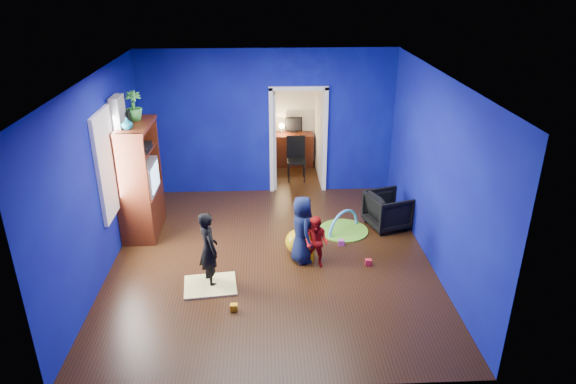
{
  "coord_description": "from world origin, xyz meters",
  "views": [
    {
      "loc": [
        -0.07,
        -7.08,
        4.29
      ],
      "look_at": [
        0.28,
        0.4,
        0.99
      ],
      "focal_mm": 32.0,
      "sensor_mm": 36.0,
      "label": 1
    }
  ],
  "objects_px": {
    "kid_chair": "(305,245)",
    "child_navy": "(302,230)",
    "vase": "(127,123)",
    "folding_chair": "(296,160)",
    "crt_tv": "(141,178)",
    "armchair": "(388,210)",
    "tv_armoire": "(139,180)",
    "toddler_red": "(316,242)",
    "child_black": "(209,249)",
    "play_mat": "(343,230)",
    "hopper_ball": "(298,242)",
    "study_desk": "(294,149)"
  },
  "relations": [
    {
      "from": "crt_tv",
      "to": "play_mat",
      "type": "distance_m",
      "value": 3.61
    },
    {
      "from": "armchair",
      "to": "crt_tv",
      "type": "bearing_deg",
      "value": 72.23
    },
    {
      "from": "folding_chair",
      "to": "armchair",
      "type": "bearing_deg",
      "value": -56.49
    },
    {
      "from": "vase",
      "to": "kid_chair",
      "type": "height_order",
      "value": "vase"
    },
    {
      "from": "child_navy",
      "to": "play_mat",
      "type": "distance_m",
      "value": 1.35
    },
    {
      "from": "tv_armoire",
      "to": "play_mat",
      "type": "relative_size",
      "value": 2.26
    },
    {
      "from": "tv_armoire",
      "to": "crt_tv",
      "type": "height_order",
      "value": "tv_armoire"
    },
    {
      "from": "crt_tv",
      "to": "hopper_ball",
      "type": "relative_size",
      "value": 1.76
    },
    {
      "from": "kid_chair",
      "to": "folding_chair",
      "type": "xyz_separation_m",
      "value": [
        0.06,
        3.32,
        0.21
      ]
    },
    {
      "from": "vase",
      "to": "folding_chair",
      "type": "bearing_deg",
      "value": 42.17
    },
    {
      "from": "study_desk",
      "to": "hopper_ball",
      "type": "bearing_deg",
      "value": -92.42
    },
    {
      "from": "child_navy",
      "to": "tv_armoire",
      "type": "distance_m",
      "value": 2.94
    },
    {
      "from": "tv_armoire",
      "to": "folding_chair",
      "type": "distance_m",
      "value": 3.64
    },
    {
      "from": "toddler_red",
      "to": "kid_chair",
      "type": "relative_size",
      "value": 1.66
    },
    {
      "from": "vase",
      "to": "tv_armoire",
      "type": "xyz_separation_m",
      "value": [
        0.0,
        0.3,
        -1.08
      ]
    },
    {
      "from": "tv_armoire",
      "to": "crt_tv",
      "type": "bearing_deg",
      "value": 0.0
    },
    {
      "from": "child_black",
      "to": "toddler_red",
      "type": "bearing_deg",
      "value": -103.57
    },
    {
      "from": "vase",
      "to": "crt_tv",
      "type": "distance_m",
      "value": 1.08
    },
    {
      "from": "play_mat",
      "to": "hopper_ball",
      "type": "bearing_deg",
      "value": -141.07
    },
    {
      "from": "armchair",
      "to": "child_navy",
      "type": "xyz_separation_m",
      "value": [
        -1.62,
        -1.09,
        0.23
      ]
    },
    {
      "from": "child_navy",
      "to": "hopper_ball",
      "type": "height_order",
      "value": "child_navy"
    },
    {
      "from": "kid_chair",
      "to": "play_mat",
      "type": "distance_m",
      "value": 1.2
    },
    {
      "from": "hopper_ball",
      "to": "armchair",
      "type": "bearing_deg",
      "value": 26.8
    },
    {
      "from": "kid_chair",
      "to": "child_navy",
      "type": "bearing_deg",
      "value": -155.38
    },
    {
      "from": "tv_armoire",
      "to": "vase",
      "type": "bearing_deg",
      "value": -90.0
    },
    {
      "from": "armchair",
      "to": "kid_chair",
      "type": "relative_size",
      "value": 1.41
    },
    {
      "from": "child_navy",
      "to": "kid_chair",
      "type": "height_order",
      "value": "child_navy"
    },
    {
      "from": "vase",
      "to": "kid_chair",
      "type": "xyz_separation_m",
      "value": [
        2.75,
        -0.77,
        -1.81
      ]
    },
    {
      "from": "kid_chair",
      "to": "folding_chair",
      "type": "height_order",
      "value": "folding_chair"
    },
    {
      "from": "child_navy",
      "to": "crt_tv",
      "type": "distance_m",
      "value": 2.91
    },
    {
      "from": "tv_armoire",
      "to": "play_mat",
      "type": "height_order",
      "value": "tv_armoire"
    },
    {
      "from": "tv_armoire",
      "to": "play_mat",
      "type": "xyz_separation_m",
      "value": [
        3.5,
        -0.17,
        -0.97
      ]
    },
    {
      "from": "child_navy",
      "to": "hopper_ball",
      "type": "distance_m",
      "value": 0.43
    },
    {
      "from": "vase",
      "to": "kid_chair",
      "type": "relative_size",
      "value": 0.38
    },
    {
      "from": "armchair",
      "to": "child_black",
      "type": "distance_m",
      "value": 3.45
    },
    {
      "from": "child_black",
      "to": "child_navy",
      "type": "xyz_separation_m",
      "value": [
        1.39,
        0.57,
        -0.02
      ]
    },
    {
      "from": "child_navy",
      "to": "folding_chair",
      "type": "relative_size",
      "value": 1.19
    },
    {
      "from": "child_navy",
      "to": "folding_chair",
      "type": "height_order",
      "value": "child_navy"
    },
    {
      "from": "armchair",
      "to": "tv_armoire",
      "type": "relative_size",
      "value": 0.36
    },
    {
      "from": "armchair",
      "to": "child_navy",
      "type": "height_order",
      "value": "child_navy"
    },
    {
      "from": "vase",
      "to": "armchair",
      "type": "bearing_deg",
      "value": 3.75
    },
    {
      "from": "armchair",
      "to": "child_black",
      "type": "xyz_separation_m",
      "value": [
        -3.01,
        -1.66,
        0.25
      ]
    },
    {
      "from": "armchair",
      "to": "tv_armoire",
      "type": "height_order",
      "value": "tv_armoire"
    },
    {
      "from": "toddler_red",
      "to": "play_mat",
      "type": "distance_m",
      "value": 1.32
    },
    {
      "from": "armchair",
      "to": "folding_chair",
      "type": "relative_size",
      "value": 0.77
    },
    {
      "from": "armchair",
      "to": "toddler_red",
      "type": "distance_m",
      "value": 1.89
    },
    {
      "from": "child_black",
      "to": "kid_chair",
      "type": "relative_size",
      "value": 2.29
    },
    {
      "from": "child_black",
      "to": "crt_tv",
      "type": "bearing_deg",
      "value": 9.17
    },
    {
      "from": "toddler_red",
      "to": "kid_chair",
      "type": "xyz_separation_m",
      "value": [
        -0.15,
        0.2,
        -0.17
      ]
    },
    {
      "from": "child_black",
      "to": "vase",
      "type": "relative_size",
      "value": 6.0
    }
  ]
}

